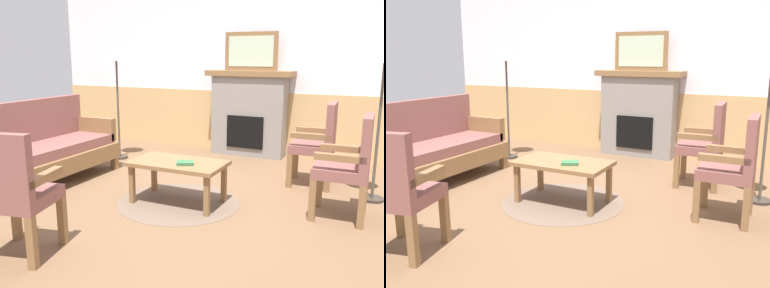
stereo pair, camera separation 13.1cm
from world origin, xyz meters
TOP-DOWN VIEW (x-y plane):
  - ground_plane at (0.00, 0.00)m, footprint 14.00×14.00m
  - wall_back at (0.00, 2.60)m, footprint 7.20×0.14m
  - fireplace at (0.00, 2.35)m, footprint 1.30×0.44m
  - framed_picture at (0.00, 2.35)m, footprint 0.80×0.04m
  - couch at (-1.71, -0.07)m, footprint 0.70×1.80m
  - coffee_table at (0.02, -0.01)m, footprint 0.96×0.56m
  - round_rug at (0.02, -0.01)m, footprint 1.28×1.28m
  - book_on_table at (0.13, -0.08)m, footprint 0.21×0.20m
  - armchair_near_fireplace at (1.63, 0.31)m, footprint 0.49×0.49m
  - armchair_by_window_left at (1.21, 1.21)m, footprint 0.50×0.50m
  - armchair_front_left at (-0.52, -1.59)m, footprint 0.58×0.58m
  - floor_lamp_by_couch at (-1.65, 1.29)m, footprint 0.36×0.36m

SIDE VIEW (x-z plane):
  - ground_plane at x=0.00m, z-range 0.00..0.00m
  - round_rug at x=0.02m, z-range 0.00..0.01m
  - coffee_table at x=0.02m, z-range 0.17..0.61m
  - couch at x=-1.71m, z-range -0.09..0.89m
  - book_on_table at x=0.13m, z-range 0.44..0.47m
  - armchair_near_fireplace at x=1.63m, z-range 0.05..1.03m
  - armchair_by_window_left at x=1.21m, z-range 0.05..1.03m
  - armchair_front_left at x=-0.52m, z-range 0.05..1.03m
  - fireplace at x=0.00m, z-range 0.01..1.29m
  - wall_back at x=0.00m, z-range -0.04..2.66m
  - floor_lamp_by_couch at x=-1.65m, z-range 0.61..2.29m
  - framed_picture at x=0.00m, z-range 1.28..1.84m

